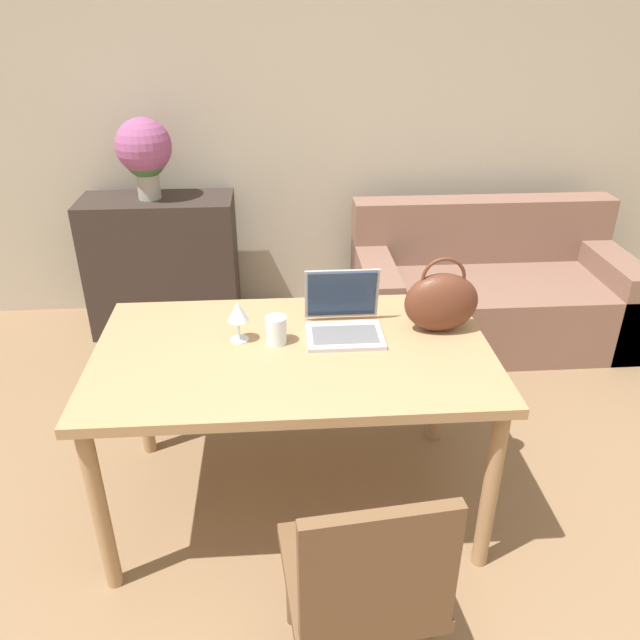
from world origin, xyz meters
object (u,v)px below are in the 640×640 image
couch (488,294)px  drinking_glass (276,330)px  handbag (441,302)px  flower_vase (144,152)px  chair (365,580)px  wine_glass (238,313)px  laptop (343,316)px

couch → drinking_glass: 1.97m
handbag → flower_vase: flower_vase is taller
chair → wine_glass: bearing=106.4°
handbag → flower_vase: 2.11m
couch → flower_vase: (-2.07, 0.26, 0.86)m
drinking_glass → flower_vase: bearing=114.6°
drinking_glass → flower_vase: flower_vase is taller
laptop → flower_vase: (-1.01, 1.54, 0.32)m
handbag → wine_glass: bearing=-178.0°
laptop → wine_glass: size_ratio=1.80×
handbag → flower_vase: (-1.39, 1.57, 0.25)m
couch → handbag: size_ratio=5.28×
laptop → handbag: bearing=-4.1°
drinking_glass → handbag: size_ratio=0.35×
chair → wine_glass: wine_glass is taller
drinking_glass → chair: bearing=-75.2°
couch → laptop: bearing=-129.7°
couch → wine_glass: (-1.47, -1.33, 0.60)m
chair → couch: chair is taller
chair → drinking_glass: 0.98m
wine_glass → couch: bearing=42.1°
chair → couch: (1.09, 2.25, -0.19)m
drinking_glass → handbag: bearing=5.0°
drinking_glass → wine_glass: size_ratio=0.66×
couch → flower_vase: 2.26m
couch → drinking_glass: drinking_glass is taller
wine_glass → handbag: (0.80, 0.03, 0.01)m
chair → drinking_glass: (-0.24, 0.89, 0.34)m
flower_vase → wine_glass: bearing=-69.4°
wine_glass → chair: bearing=-67.5°
chair → flower_vase: 2.77m
chair → wine_glass: size_ratio=5.15×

